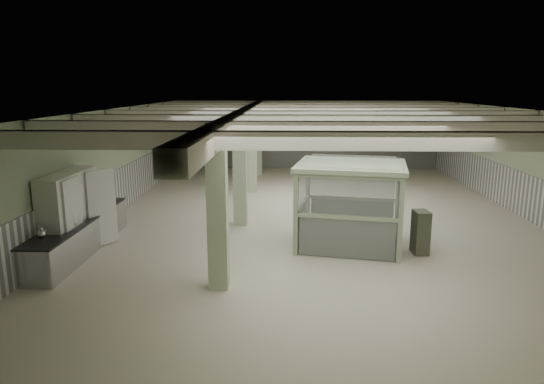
{
  "coord_description": "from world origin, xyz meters",
  "views": [
    {
      "loc": [
        -1.02,
        -15.99,
        4.35
      ],
      "look_at": [
        -1.46,
        -2.05,
        1.3
      ],
      "focal_mm": 32.0,
      "sensor_mm": 36.0,
      "label": 1
    }
  ],
  "objects_px": {
    "prep_counter": "(80,235)",
    "walkin_cooler": "(71,214)",
    "filing_cabinet": "(420,232)",
    "guard_booth": "(350,189)"
  },
  "relations": [
    {
      "from": "prep_counter",
      "to": "guard_booth",
      "type": "xyz_separation_m",
      "value": [
        7.25,
        0.76,
        1.15
      ]
    },
    {
      "from": "walkin_cooler",
      "to": "guard_booth",
      "type": "height_order",
      "value": "guard_booth"
    },
    {
      "from": "guard_booth",
      "to": "filing_cabinet",
      "type": "relative_size",
      "value": 2.83
    },
    {
      "from": "prep_counter",
      "to": "walkin_cooler",
      "type": "relative_size",
      "value": 2.1
    },
    {
      "from": "prep_counter",
      "to": "filing_cabinet",
      "type": "relative_size",
      "value": 4.34
    },
    {
      "from": "guard_booth",
      "to": "filing_cabinet",
      "type": "bearing_deg",
      "value": -7.46
    },
    {
      "from": "prep_counter",
      "to": "filing_cabinet",
      "type": "height_order",
      "value": "filing_cabinet"
    },
    {
      "from": "walkin_cooler",
      "to": "filing_cabinet",
      "type": "distance_m",
      "value": 9.16
    },
    {
      "from": "prep_counter",
      "to": "filing_cabinet",
      "type": "distance_m",
      "value": 9.06
    },
    {
      "from": "prep_counter",
      "to": "walkin_cooler",
      "type": "bearing_deg",
      "value": -110.9
    }
  ]
}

